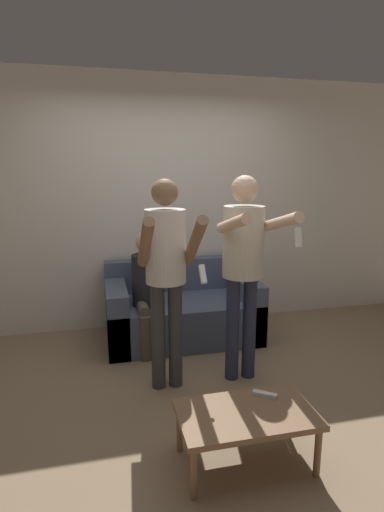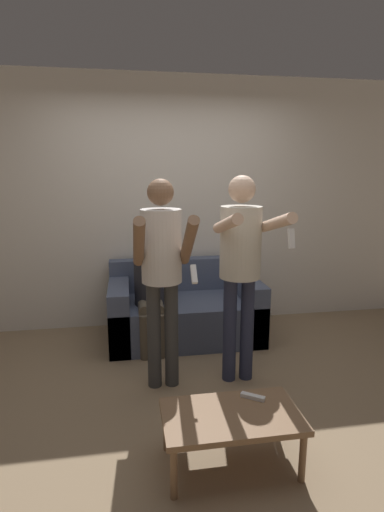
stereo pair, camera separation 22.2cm
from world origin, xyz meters
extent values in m
plane|color=#937A5B|center=(0.00, 0.00, 0.00)|extent=(14.00, 14.00, 0.00)
cube|color=silver|center=(0.00, 1.64, 1.35)|extent=(6.40, 0.06, 2.70)
cube|color=#4C5670|center=(0.09, 1.14, 0.21)|extent=(1.53, 0.86, 0.42)
cube|color=#4C5670|center=(0.09, 1.49, 0.60)|extent=(1.53, 0.16, 0.35)
cube|color=#4C5670|center=(-0.58, 1.14, 0.31)|extent=(0.20, 0.86, 0.62)
cube|color=#4C5670|center=(0.75, 1.14, 0.31)|extent=(0.20, 0.86, 0.62)
cylinder|color=#383838|center=(-0.29, 0.24, 0.44)|extent=(0.11, 0.11, 0.87)
cylinder|color=#383838|center=(-0.15, 0.24, 0.44)|extent=(0.11, 0.11, 0.87)
cylinder|color=silver|center=(-0.22, 0.24, 1.15)|extent=(0.31, 0.31, 0.56)
sphere|color=brown|center=(-0.22, 0.24, 1.56)|extent=(0.20, 0.20, 0.20)
cylinder|color=brown|center=(-0.40, 0.01, 1.22)|extent=(0.08, 0.50, 0.42)
cylinder|color=brown|center=(-0.05, 0.01, 1.22)|extent=(0.08, 0.50, 0.42)
cube|color=white|center=(-0.05, -0.21, 1.04)|extent=(0.04, 0.10, 0.12)
cylinder|color=#282D47|center=(0.32, 0.24, 0.44)|extent=(0.11, 0.11, 0.88)
cylinder|color=#282D47|center=(0.47, 0.24, 0.44)|extent=(0.11, 0.11, 0.88)
cylinder|color=beige|center=(0.40, 0.24, 1.16)|extent=(0.33, 0.33, 0.56)
sphere|color=beige|center=(0.40, 0.24, 1.58)|extent=(0.21, 0.21, 0.21)
cylinder|color=beige|center=(0.22, -0.04, 1.35)|extent=(0.08, 0.56, 0.21)
cylinder|color=beige|center=(0.58, -0.04, 1.35)|extent=(0.08, 0.56, 0.21)
cube|color=white|center=(0.58, -0.31, 1.28)|extent=(0.04, 0.06, 0.13)
cylinder|color=brown|center=(-0.34, 0.73, 0.21)|extent=(0.11, 0.11, 0.42)
cylinder|color=brown|center=(-0.21, 0.73, 0.21)|extent=(0.11, 0.11, 0.42)
cylinder|color=brown|center=(-0.34, 0.89, 0.45)|extent=(0.11, 0.32, 0.11)
cylinder|color=brown|center=(-0.21, 0.89, 0.45)|extent=(0.11, 0.32, 0.11)
cylinder|color=#232328|center=(-0.28, 1.05, 0.67)|extent=(0.29, 0.29, 0.50)
sphere|color=tan|center=(-0.28, 1.05, 1.04)|extent=(0.20, 0.20, 0.20)
cube|color=#846042|center=(0.08, -0.74, 0.32)|extent=(0.80, 0.46, 0.04)
cylinder|color=#846042|center=(-0.28, -0.93, 0.15)|extent=(0.04, 0.04, 0.30)
cylinder|color=#846042|center=(0.44, -0.93, 0.15)|extent=(0.04, 0.04, 0.30)
cylinder|color=#846042|center=(-0.28, -0.55, 0.15)|extent=(0.04, 0.04, 0.30)
cylinder|color=#846042|center=(0.44, -0.55, 0.15)|extent=(0.04, 0.04, 0.30)
cube|color=white|center=(0.25, -0.61, 0.35)|extent=(0.14, 0.12, 0.02)
camera|label=1|loc=(-0.70, -2.69, 1.72)|focal=28.00mm
camera|label=2|loc=(-0.48, -2.73, 1.72)|focal=28.00mm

